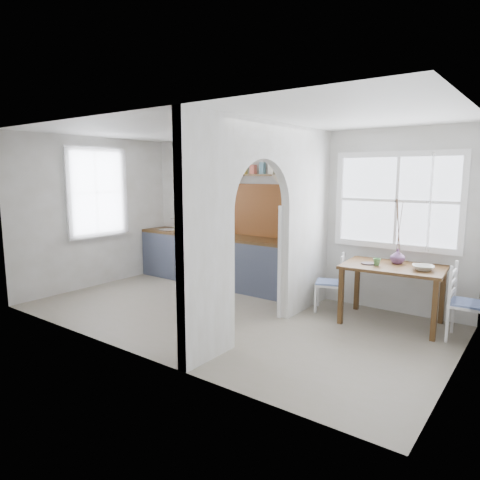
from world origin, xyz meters
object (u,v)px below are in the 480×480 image
Objects in this scene: chair_right at (469,303)px; vase at (398,256)px; dining_table at (392,295)px; kettle at (301,237)px; chair_left at (329,282)px.

vase reaches higher than chair_right.
dining_table is 5.81× the size of kettle.
chair_left is 1.02m from vase.
vase is at bearing 74.54° from chair_right.
vase is at bearing 78.65° from chair_left.
chair_right is (1.82, -0.09, 0.04)m from chair_left.
vase reaches higher than chair_left.
dining_table is at bearing 84.22° from chair_right.
kettle reaches higher than vase.
dining_table is 0.93m from chair_right.
kettle is at bearing 81.91° from chair_right.
chair_left is 1.82m from chair_right.
kettle is (-1.48, 0.21, 0.62)m from dining_table.
chair_right reaches higher than chair_left.
kettle is at bearing -128.73° from chair_left.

